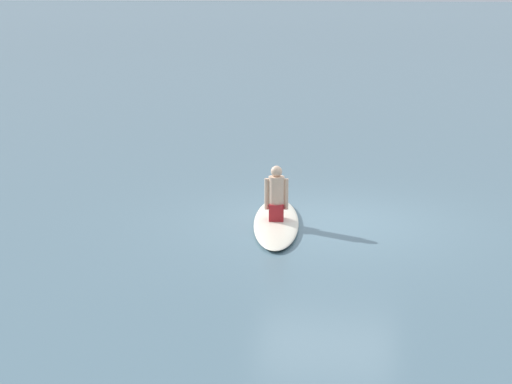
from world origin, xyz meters
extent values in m
plane|color=slate|center=(0.00, 0.00, 0.00)|extent=(400.00, 400.00, 0.00)
ellipsoid|color=silver|center=(0.32, -0.89, 0.05)|extent=(3.36, 1.22, 0.10)
cube|color=#A51E23|center=(0.32, -0.89, 0.25)|extent=(0.35, 0.30, 0.30)
cylinder|color=#D6AD8E|center=(0.32, -0.89, 0.63)|extent=(0.31, 0.31, 0.50)
sphere|color=#D6AD8E|center=(0.32, -0.89, 0.97)|extent=(0.20, 0.20, 0.20)
cylinder|color=#D6AD8E|center=(0.34, -1.06, 0.57)|extent=(0.09, 0.09, 0.55)
cylinder|color=#D6AD8E|center=(0.30, -0.72, 0.57)|extent=(0.09, 0.09, 0.55)
camera|label=1|loc=(14.41, 1.18, 4.12)|focal=59.10mm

